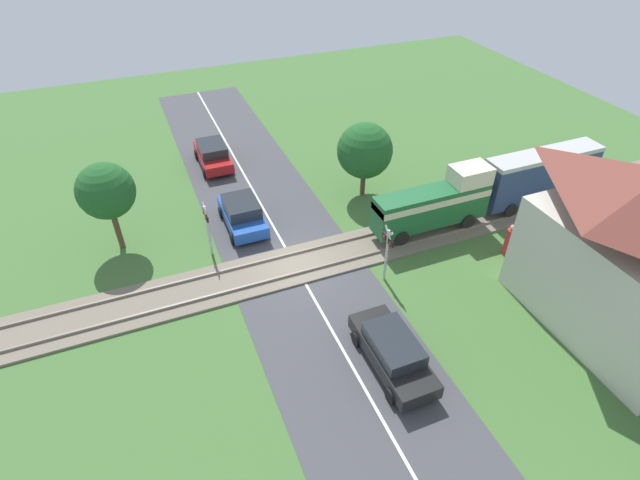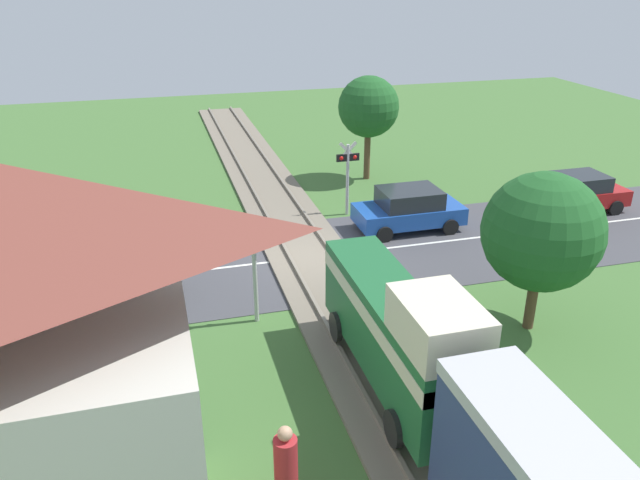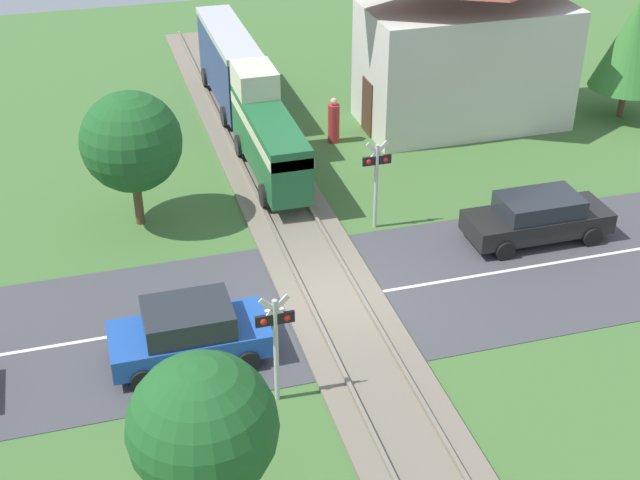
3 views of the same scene
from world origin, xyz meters
name	(u,v)px [view 2 (image 2 of 3)]	position (x,y,z in m)	size (l,w,h in m)	color
ground_plane	(310,258)	(0.00, 0.00, 0.00)	(60.00, 60.00, 0.00)	#426B33
road_surface	(310,258)	(0.00, 0.00, 0.01)	(48.00, 6.40, 0.02)	#424247
track_bed	(310,256)	(0.00, 0.00, 0.07)	(2.80, 48.00, 0.24)	#756B5B
train	(477,432)	(0.00, 11.07, 1.86)	(1.58, 13.29, 3.18)	#1E6033
car_near_crossing	(409,209)	(-4.14, -1.44, 0.81)	(3.92, 1.98, 1.56)	#1E4CA8
car_far_side	(87,282)	(6.90, 1.44, 0.77)	(4.41, 1.84, 1.47)	black
car_behind_queue	(575,192)	(-11.22, -1.44, 0.78)	(4.03, 1.89, 1.50)	#A81919
crossing_signal_west_approach	(348,168)	(-2.43, -3.50, 1.88)	(0.90, 0.18, 2.93)	#B7B7B7
crossing_signal_east_approach	(254,259)	(2.43, 3.50, 1.88)	(0.90, 0.18, 2.93)	#B7B7B7
pedestrian_by_station	(286,470)	(3.04, 9.96, 0.79)	(0.43, 0.43, 1.74)	#B2282D
tree_roadside_hedge	(542,232)	(-4.60, 5.79, 2.80)	(3.08, 3.08, 4.35)	brown
tree_beyond_track	(369,107)	(-4.67, -7.56, 3.28)	(2.69, 2.69, 4.64)	brown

